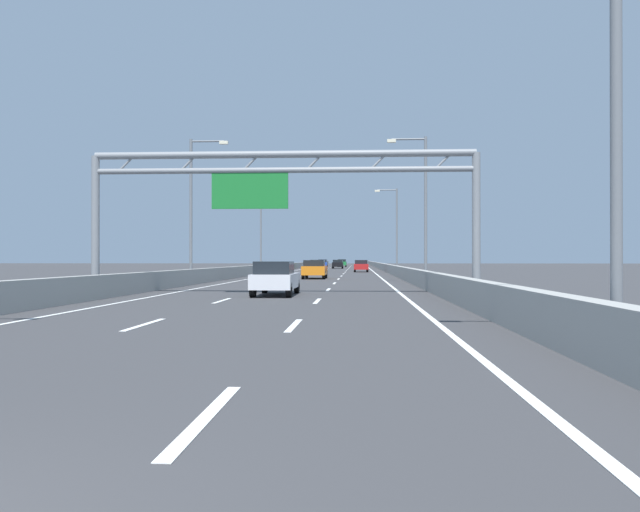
{
  "coord_description": "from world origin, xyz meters",
  "views": [
    {
      "loc": [
        3.31,
        -2.96,
        1.58
      ],
      "look_at": [
        -1.46,
        79.65,
        1.95
      ],
      "focal_mm": 36.83,
      "sensor_mm": 36.0,
      "label": 1
    }
  ],
  "objects_px": {
    "yellow_car": "(315,264)",
    "black_car": "(338,264)",
    "streetlamp_right_near": "(602,35)",
    "orange_car": "(315,269)",
    "red_car": "(361,266)",
    "sign_gantry": "(278,184)",
    "blue_car": "(323,263)",
    "white_car": "(276,278)",
    "streetlamp_right_mid": "(422,200)",
    "streetlamp_left_mid": "(194,201)",
    "streetlamp_right_far": "(395,225)",
    "green_car": "(342,263)",
    "streetlamp_left_far": "(263,225)"
  },
  "relations": [
    {
      "from": "streetlamp_right_far",
      "to": "yellow_car",
      "type": "relative_size",
      "value": 2.06
    },
    {
      "from": "streetlamp_right_mid",
      "to": "red_car",
      "type": "relative_size",
      "value": 2.26
    },
    {
      "from": "streetlamp_right_near",
      "to": "black_car",
      "type": "relative_size",
      "value": 2.31
    },
    {
      "from": "blue_car",
      "to": "white_car",
      "type": "height_order",
      "value": "blue_car"
    },
    {
      "from": "streetlamp_left_far",
      "to": "orange_car",
      "type": "xyz_separation_m",
      "value": [
        7.34,
        -21.7,
        -4.64
      ]
    },
    {
      "from": "streetlamp_right_near",
      "to": "red_car",
      "type": "height_order",
      "value": "streetlamp_right_near"
    },
    {
      "from": "streetlamp_right_mid",
      "to": "black_car",
      "type": "relative_size",
      "value": 2.31
    },
    {
      "from": "black_car",
      "to": "green_car",
      "type": "bearing_deg",
      "value": 89.61
    },
    {
      "from": "orange_car",
      "to": "streetlamp_right_mid",
      "type": "bearing_deg",
      "value": -51.7
    },
    {
      "from": "streetlamp_right_near",
      "to": "green_car",
      "type": "xyz_separation_m",
      "value": [
        -7.3,
        118.83,
        -4.62
      ]
    },
    {
      "from": "blue_car",
      "to": "yellow_car",
      "type": "distance_m",
      "value": 22.65
    },
    {
      "from": "green_car",
      "to": "orange_car",
      "type": "bearing_deg",
      "value": -90.22
    },
    {
      "from": "streetlamp_right_mid",
      "to": "streetlamp_right_far",
      "type": "distance_m",
      "value": 31.31
    },
    {
      "from": "yellow_car",
      "to": "black_car",
      "type": "bearing_deg",
      "value": 51.76
    },
    {
      "from": "green_car",
      "to": "white_car",
      "type": "height_order",
      "value": "green_car"
    },
    {
      "from": "streetlamp_right_far",
      "to": "green_car",
      "type": "relative_size",
      "value": 2.22
    },
    {
      "from": "streetlamp_left_far",
      "to": "blue_car",
      "type": "xyz_separation_m",
      "value": [
        4.01,
        52.19,
        -4.63
      ]
    },
    {
      "from": "yellow_car",
      "to": "streetlamp_left_mid",
      "type": "bearing_deg",
      "value": -93.82
    },
    {
      "from": "sign_gantry",
      "to": "blue_car",
      "type": "bearing_deg",
      "value": 91.92
    },
    {
      "from": "orange_car",
      "to": "black_car",
      "type": "distance_m",
      "value": 55.57
    },
    {
      "from": "sign_gantry",
      "to": "green_car",
      "type": "xyz_separation_m",
      "value": [
        0.35,
        101.47,
        -4.1
      ]
    },
    {
      "from": "orange_car",
      "to": "white_car",
      "type": "xyz_separation_m",
      "value": [
        -0.11,
        -24.14,
        -0.01
      ]
    },
    {
      "from": "green_car",
      "to": "black_car",
      "type": "bearing_deg",
      "value": -90.39
    },
    {
      "from": "streetlamp_right_mid",
      "to": "red_car",
      "type": "bearing_deg",
      "value": 95.8
    },
    {
      "from": "streetlamp_right_near",
      "to": "streetlamp_right_far",
      "type": "distance_m",
      "value": 62.63
    },
    {
      "from": "streetlamp_left_mid",
      "to": "blue_car",
      "type": "height_order",
      "value": "streetlamp_left_mid"
    },
    {
      "from": "streetlamp_left_mid",
      "to": "streetlamp_right_near",
      "type": "bearing_deg",
      "value": -64.51
    },
    {
      "from": "black_car",
      "to": "blue_car",
      "type": "bearing_deg",
      "value": 100.73
    },
    {
      "from": "streetlamp_left_far",
      "to": "red_car",
      "type": "bearing_deg",
      "value": 26.84
    },
    {
      "from": "sign_gantry",
      "to": "streetlamp_left_far",
      "type": "xyz_separation_m",
      "value": [
        -7.28,
        45.26,
        0.52
      ]
    },
    {
      "from": "streetlamp_right_near",
      "to": "white_car",
      "type": "bearing_deg",
      "value": 114.65
    },
    {
      "from": "orange_car",
      "to": "red_car",
      "type": "relative_size",
      "value": 1.12
    },
    {
      "from": "streetlamp_left_mid",
      "to": "blue_car",
      "type": "relative_size",
      "value": 2.05
    },
    {
      "from": "orange_car",
      "to": "red_car",
      "type": "height_order",
      "value": "orange_car"
    },
    {
      "from": "streetlamp_left_far",
      "to": "red_car",
      "type": "height_order",
      "value": "streetlamp_left_far"
    },
    {
      "from": "orange_car",
      "to": "yellow_car",
      "type": "xyz_separation_m",
      "value": [
        -3.28,
        51.23,
        -0.02
      ]
    },
    {
      "from": "orange_car",
      "to": "red_car",
      "type": "distance_m",
      "value": 27.62
    },
    {
      "from": "streetlamp_right_mid",
      "to": "streetlamp_left_mid",
      "type": "bearing_deg",
      "value": 180.0
    },
    {
      "from": "streetlamp_right_mid",
      "to": "orange_car",
      "type": "distance_m",
      "value": 13.1
    },
    {
      "from": "streetlamp_left_far",
      "to": "orange_car",
      "type": "height_order",
      "value": "streetlamp_left_far"
    },
    {
      "from": "streetlamp_left_mid",
      "to": "sign_gantry",
      "type": "bearing_deg",
      "value": -62.44
    },
    {
      "from": "black_car",
      "to": "blue_car",
      "type": "relative_size",
      "value": 0.88
    },
    {
      "from": "white_car",
      "to": "streetlamp_right_near",
      "type": "bearing_deg",
      "value": -65.35
    },
    {
      "from": "blue_car",
      "to": "streetlamp_right_near",
      "type": "bearing_deg",
      "value": -84.57
    },
    {
      "from": "streetlamp_right_near",
      "to": "black_car",
      "type": "distance_m",
      "value": 96.9
    },
    {
      "from": "sign_gantry",
      "to": "green_car",
      "type": "relative_size",
      "value": 4.03
    },
    {
      "from": "yellow_car",
      "to": "red_car",
      "type": "bearing_deg",
      "value": -73.4
    },
    {
      "from": "streetlamp_right_mid",
      "to": "yellow_car",
      "type": "distance_m",
      "value": 61.98
    },
    {
      "from": "streetlamp_right_near",
      "to": "black_car",
      "type": "height_order",
      "value": "streetlamp_right_near"
    },
    {
      "from": "streetlamp_right_far",
      "to": "white_car",
      "type": "relative_size",
      "value": 2.09
    }
  ]
}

